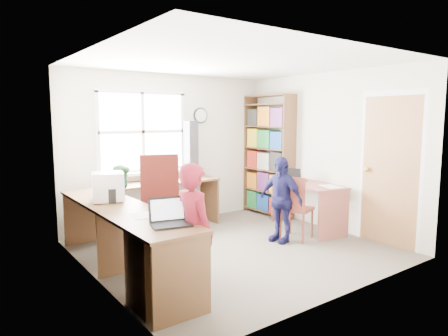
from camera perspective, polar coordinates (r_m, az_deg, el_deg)
name	(u,v)px	position (r m, az deg, el deg)	size (l,w,h in m)	color
room	(232,156)	(5.17, 1.10, 1.67)	(3.64, 3.44, 2.44)	#4F473E
l_desk	(153,238)	(4.32, -10.05, -9.88)	(2.38, 2.95, 0.75)	brown
right_desk	(308,196)	(6.30, 11.87, -3.88)	(0.80, 1.33, 0.72)	#8F5047
bookshelf	(268,158)	(7.07, 6.37, 1.38)	(0.30, 1.02, 2.10)	brown
swivel_chair	(161,216)	(4.89, -8.95, -6.75)	(0.76, 0.76, 1.27)	black
wooden_chair	(295,206)	(5.69, 10.10, -5.30)	(0.51, 0.51, 0.91)	brown
crt_monitor	(108,187)	(4.81, -16.26, -2.60)	(0.42, 0.39, 0.34)	white
laptop_left	(169,218)	(3.70, -7.80, -7.13)	(0.41, 0.36, 0.24)	black
laptop_right	(293,178)	(6.40, 9.89, -1.41)	(0.35, 0.38, 0.22)	black
speaker_a	(112,196)	(4.71, -15.68, -3.86)	(0.11, 0.11, 0.17)	black
speaker_b	(99,188)	(5.25, -17.38, -2.73)	(0.09, 0.09, 0.18)	black
cd_tower	(191,149)	(6.50, -4.73, 2.70)	(0.20, 0.19, 0.91)	black
game_box	(283,177)	(6.59, 8.49, -1.32)	(0.31, 0.31, 0.06)	red
paper_a	(142,216)	(4.07, -11.57, -6.68)	(0.24, 0.31, 0.00)	silver
paper_b	(331,186)	(6.02, 15.03, -2.56)	(0.32, 0.38, 0.00)	silver
potted_plant	(154,172)	(6.09, -9.99, -0.57)	(0.17, 0.14, 0.31)	#286534
person_red	(194,232)	(3.78, -4.33, -9.15)	(0.48, 0.31, 1.31)	maroon
person_green	(123,205)	(5.53, -14.25, -5.19)	(0.53, 0.42, 1.10)	#2E7438
person_navy	(281,199)	(5.58, 8.11, -4.46)	(0.70, 0.29, 1.19)	#161542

